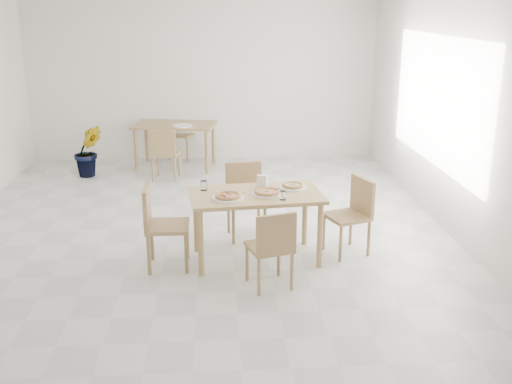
{
  "coord_description": "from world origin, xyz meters",
  "views": [
    {
      "loc": [
        0.22,
        -6.99,
        2.67
      ],
      "look_at": [
        0.62,
        -0.99,
        0.77
      ],
      "focal_mm": 42.0,
      "sensor_mm": 36.0,
      "label": 1
    }
  ],
  "objects": [
    {
      "name": "napkin_holder",
      "position": [
        0.7,
        -0.77,
        0.81
      ],
      "size": [
        0.13,
        0.09,
        0.14
      ],
      "rotation": [
        0.0,
        0.0,
        -0.31
      ],
      "color": "silver",
      "rests_on": "main_table"
    },
    {
      "name": "chair_east",
      "position": [
        1.7,
        -0.86,
        0.49
      ],
      "size": [
        0.54,
        0.54,
        0.85
      ],
      "rotation": [
        0.0,
        0.0,
        -1.22
      ],
      "color": "#A68253",
      "rests_on": "ground"
    },
    {
      "name": "fork_b",
      "position": [
        1.21,
        -1.04,
        0.75
      ],
      "size": [
        0.04,
        0.16,
        0.01
      ],
      "primitive_type": "cube",
      "rotation": [
        0.0,
        0.0,
        -0.15
      ],
      "color": "silver",
      "rests_on": "main_table"
    },
    {
      "name": "chair_back_n",
      "position": [
        -0.35,
        3.6,
        0.5
      ],
      "size": [
        0.57,
        0.57,
        0.87
      ],
      "rotation": [
        0.0,
        0.0,
        -0.45
      ],
      "color": "#A68253",
      "rests_on": "ground"
    },
    {
      "name": "fork_a",
      "position": [
        0.52,
        -0.91,
        0.75
      ],
      "size": [
        0.08,
        0.19,
        0.01
      ],
      "primitive_type": "cube",
      "rotation": [
        0.0,
        0.0,
        -0.32
      ],
      "color": "silver",
      "rests_on": "main_table"
    },
    {
      "name": "main_table",
      "position": [
        0.62,
        -0.99,
        0.66
      ],
      "size": [
        1.45,
        0.92,
        0.75
      ],
      "rotation": [
        0.0,
        0.0,
        0.1
      ],
      "color": "tan",
      "rests_on": "ground"
    },
    {
      "name": "chair_north",
      "position": [
        0.54,
        -0.26,
        0.51
      ],
      "size": [
        0.48,
        0.48,
        0.87
      ],
      "rotation": [
        0.0,
        0.0,
        0.12
      ],
      "color": "#A68253",
      "rests_on": "ground"
    },
    {
      "name": "potted_plant",
      "position": [
        -1.83,
        2.46,
        0.41
      ],
      "size": [
        0.56,
        0.51,
        0.83
      ],
      "primitive_type": "imported",
      "rotation": [
        0.0,
        0.0,
        0.37
      ],
      "color": "#2E621D",
      "rests_on": "ground"
    },
    {
      "name": "room",
      "position": [
        2.98,
        0.3,
        1.5
      ],
      "size": [
        7.28,
        7.0,
        7.0
      ],
      "color": "silver",
      "rests_on": "ground"
    },
    {
      "name": "second_table",
      "position": [
        -0.47,
        2.9,
        0.65
      ],
      "size": [
        1.44,
        0.98,
        0.75
      ],
      "rotation": [
        0.0,
        0.0,
        -0.18
      ],
      "color": "#A68253",
      "rests_on": "ground"
    },
    {
      "name": "chair_south",
      "position": [
        0.73,
        -1.71,
        0.47
      ],
      "size": [
        0.49,
        0.49,
        0.8
      ],
      "rotation": [
        0.0,
        0.0,
        3.42
      ],
      "color": "#A68253",
      "rests_on": "ground"
    },
    {
      "name": "plate_pepperoni",
      "position": [
        0.32,
        -1.15,
        0.76
      ],
      "size": [
        0.33,
        0.33,
        0.02
      ],
      "primitive_type": "cylinder",
      "color": "white",
      "rests_on": "main_table"
    },
    {
      "name": "plate_empty",
      "position": [
        -0.33,
        2.68,
        0.76
      ],
      "size": [
        0.32,
        0.32,
        0.02
      ],
      "primitive_type": "cylinder",
      "color": "white",
      "rests_on": "second_table"
    },
    {
      "name": "pizza_margherita",
      "position": [
        0.74,
        -1.04,
        0.78
      ],
      "size": [
        0.36,
        0.36,
        0.03
      ],
      "rotation": [
        0.0,
        0.0,
        -0.41
      ],
      "color": "tan",
      "rests_on": "plate_margherita"
    },
    {
      "name": "plate_margherita",
      "position": [
        0.74,
        -1.04,
        0.76
      ],
      "size": [
        0.32,
        0.32,
        0.02
      ],
      "primitive_type": "cylinder",
      "color": "white",
      "rests_on": "main_table"
    },
    {
      "name": "tumbler_a",
      "position": [
        0.07,
        -0.83,
        0.8
      ],
      "size": [
        0.08,
        0.08,
        0.1
      ],
      "primitive_type": "cylinder",
      "color": "white",
      "rests_on": "main_table"
    },
    {
      "name": "chair_west",
      "position": [
        -0.39,
        -1.13,
        0.52
      ],
      "size": [
        0.45,
        0.45,
        0.9
      ],
      "rotation": [
        0.0,
        0.0,
        1.59
      ],
      "color": "#A68253",
      "rests_on": "ground"
    },
    {
      "name": "plate_mushroom",
      "position": [
        1.03,
        -0.83,
        0.76
      ],
      "size": [
        0.3,
        0.3,
        0.02
      ],
      "primitive_type": "cylinder",
      "color": "white",
      "rests_on": "main_table"
    },
    {
      "name": "chair_back_s",
      "position": [
        -0.59,
        2.12,
        0.48
      ],
      "size": [
        0.47,
        0.47,
        0.82
      ],
      "rotation": [
        0.0,
        0.0,
        2.98
      ],
      "color": "#A68253",
      "rests_on": "ground"
    },
    {
      "name": "tumbler_b",
      "position": [
        0.88,
        -1.22,
        0.79
      ],
      "size": [
        0.07,
        0.07,
        0.09
      ],
      "primitive_type": "cylinder",
      "color": "white",
      "rests_on": "main_table"
    },
    {
      "name": "pizza_mushroom",
      "position": [
        1.03,
        -0.83,
        0.78
      ],
      "size": [
        0.29,
        0.29,
        0.03
      ],
      "rotation": [
        0.0,
        0.0,
        0.33
      ],
      "color": "tan",
      "rests_on": "plate_mushroom"
    },
    {
      "name": "pizza_pepperoni",
      "position": [
        0.32,
        -1.15,
        0.78
      ],
      "size": [
        0.31,
        0.31,
        0.03
      ],
      "rotation": [
        0.0,
        0.0,
        0.2
      ],
      "color": "tan",
      "rests_on": "plate_pepperoni"
    }
  ]
}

